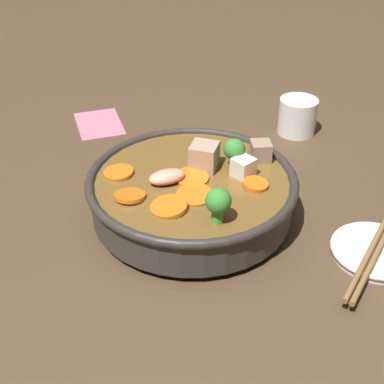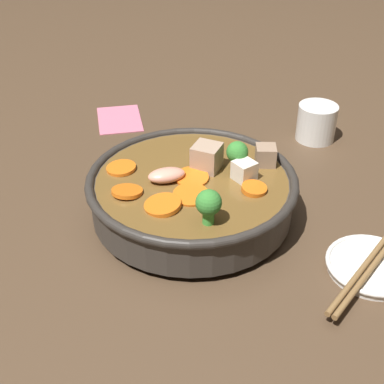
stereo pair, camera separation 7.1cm
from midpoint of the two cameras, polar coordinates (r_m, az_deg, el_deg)
ground_plane at (r=0.73m, az=2.77°, el=-2.69°), size 3.00×3.00×0.00m
stirfry_bowl at (r=0.71m, az=2.92°, el=0.01°), size 0.28×0.28×0.10m
side_saucer at (r=0.69m, az=21.48°, el=-7.48°), size 0.11×0.11×0.01m
tea_cup at (r=0.94m, az=15.30°, el=7.14°), size 0.07×0.07×0.06m
napkin at (r=0.99m, az=-5.70°, el=7.71°), size 0.12×0.10×0.00m
chopsticks_pair at (r=0.68m, az=21.64°, el=-6.88°), size 0.13×0.20×0.01m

